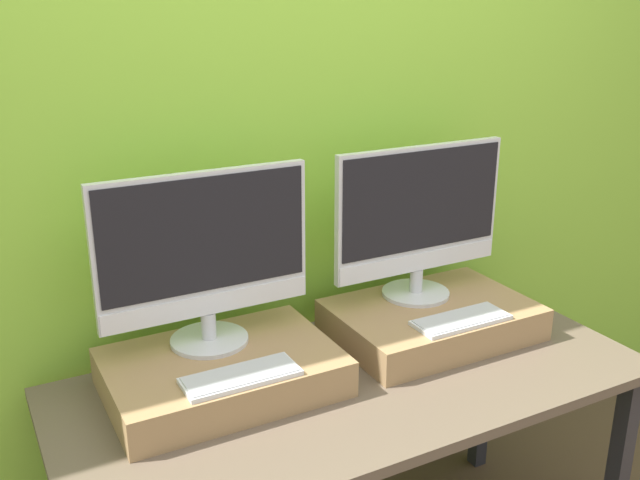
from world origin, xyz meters
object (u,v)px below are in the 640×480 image
object	(u,v)px
keyboard_left	(241,376)
keyboard_right	(461,320)
monitor_right	(419,218)
monitor_left	(205,254)

from	to	relation	value
keyboard_left	keyboard_right	bearing A→B (deg)	0.00
monitor_right	keyboard_right	distance (m)	0.33
keyboard_left	keyboard_right	distance (m)	0.68
keyboard_right	keyboard_left	bearing A→B (deg)	180.00
monitor_left	keyboard_right	bearing A→B (deg)	-18.15
monitor_left	keyboard_right	xyz separation A→B (m)	(0.68, -0.22, -0.25)
monitor_left	keyboard_left	bearing A→B (deg)	-90.00
keyboard_left	keyboard_right	size ratio (longest dim) A/B	1.00
keyboard_left	keyboard_right	xyz separation A→B (m)	(0.68, 0.00, 0.00)
monitor_left	keyboard_left	xyz separation A→B (m)	(-0.00, -0.22, -0.25)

